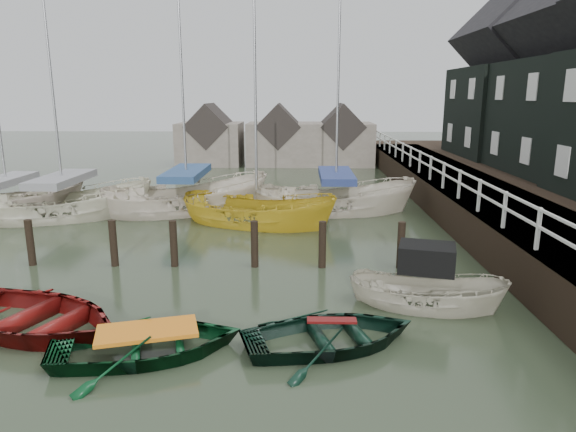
{
  "coord_description": "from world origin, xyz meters",
  "views": [
    {
      "loc": [
        2.53,
        -11.49,
        5.0
      ],
      "look_at": [
        2.17,
        3.67,
        1.4
      ],
      "focal_mm": 32.0,
      "sensor_mm": 36.0,
      "label": 1
    }
  ],
  "objects_px": {
    "sailboat_b": "(188,210)",
    "sailboat_d": "(335,211)",
    "rowboat_red": "(34,330)",
    "motorboat": "(426,302)",
    "sailboat_c": "(257,224)",
    "sailboat_a": "(66,217)",
    "rowboat_green": "(149,355)",
    "rowboat_dkgreen": "(331,345)",
    "sailboat_e": "(10,211)"
  },
  "relations": [
    {
      "from": "motorboat",
      "to": "sailboat_b",
      "type": "bearing_deg",
      "value": 52.48
    },
    {
      "from": "sailboat_b",
      "to": "sailboat_d",
      "type": "bearing_deg",
      "value": -114.42
    },
    {
      "from": "sailboat_c",
      "to": "sailboat_a",
      "type": "bearing_deg",
      "value": 103.98
    },
    {
      "from": "rowboat_red",
      "to": "rowboat_green",
      "type": "distance_m",
      "value": 3.0
    },
    {
      "from": "rowboat_dkgreen",
      "to": "sailboat_b",
      "type": "bearing_deg",
      "value": 7.51
    },
    {
      "from": "sailboat_b",
      "to": "sailboat_d",
      "type": "xyz_separation_m",
      "value": [
        6.47,
        -0.02,
        0.0
      ]
    },
    {
      "from": "rowboat_red",
      "to": "sailboat_d",
      "type": "bearing_deg",
      "value": -10.52
    },
    {
      "from": "motorboat",
      "to": "sailboat_a",
      "type": "bearing_deg",
      "value": 69.84
    },
    {
      "from": "rowboat_green",
      "to": "sailboat_b",
      "type": "height_order",
      "value": "sailboat_b"
    },
    {
      "from": "sailboat_d",
      "to": "motorboat",
      "type": "bearing_deg",
      "value": -175.98
    },
    {
      "from": "rowboat_red",
      "to": "sailboat_b",
      "type": "distance_m",
      "value": 11.73
    },
    {
      "from": "rowboat_red",
      "to": "sailboat_b",
      "type": "height_order",
      "value": "sailboat_b"
    },
    {
      "from": "motorboat",
      "to": "rowboat_dkgreen",
      "type": "bearing_deg",
      "value": 144.7
    },
    {
      "from": "motorboat",
      "to": "sailboat_a",
      "type": "distance_m",
      "value": 15.56
    },
    {
      "from": "sailboat_d",
      "to": "sailboat_b",
      "type": "bearing_deg",
      "value": 85.56
    },
    {
      "from": "sailboat_b",
      "to": "sailboat_c",
      "type": "distance_m",
      "value": 3.91
    },
    {
      "from": "rowboat_red",
      "to": "sailboat_e",
      "type": "height_order",
      "value": "sailboat_e"
    },
    {
      "from": "rowboat_green",
      "to": "sailboat_c",
      "type": "distance_m",
      "value": 10.6
    },
    {
      "from": "rowboat_green",
      "to": "motorboat",
      "type": "bearing_deg",
      "value": -83.65
    },
    {
      "from": "rowboat_green",
      "to": "sailboat_c",
      "type": "bearing_deg",
      "value": -23.06
    },
    {
      "from": "sailboat_d",
      "to": "sailboat_c",
      "type": "bearing_deg",
      "value": 119.72
    },
    {
      "from": "sailboat_c",
      "to": "motorboat",
      "type": "bearing_deg",
      "value": -129.53
    },
    {
      "from": "rowboat_red",
      "to": "rowboat_green",
      "type": "height_order",
      "value": "rowboat_red"
    },
    {
      "from": "rowboat_red",
      "to": "motorboat",
      "type": "relative_size",
      "value": 1.15
    },
    {
      "from": "rowboat_dkgreen",
      "to": "sailboat_a",
      "type": "height_order",
      "value": "sailboat_a"
    },
    {
      "from": "sailboat_e",
      "to": "motorboat",
      "type": "bearing_deg",
      "value": -142.67
    },
    {
      "from": "rowboat_green",
      "to": "sailboat_a",
      "type": "bearing_deg",
      "value": 14.67
    },
    {
      "from": "sailboat_b",
      "to": "rowboat_green",
      "type": "bearing_deg",
      "value": 164.42
    },
    {
      "from": "sailboat_a",
      "to": "sailboat_b",
      "type": "bearing_deg",
      "value": -95.64
    },
    {
      "from": "rowboat_red",
      "to": "sailboat_c",
      "type": "relative_size",
      "value": 0.45
    },
    {
      "from": "motorboat",
      "to": "sailboat_c",
      "type": "distance_m",
      "value": 9.32
    },
    {
      "from": "rowboat_dkgreen",
      "to": "sailboat_e",
      "type": "bearing_deg",
      "value": 31.42
    },
    {
      "from": "motorboat",
      "to": "sailboat_b",
      "type": "distance_m",
      "value": 12.97
    },
    {
      "from": "motorboat",
      "to": "sailboat_a",
      "type": "height_order",
      "value": "sailboat_a"
    },
    {
      "from": "rowboat_green",
      "to": "sailboat_e",
      "type": "relative_size",
      "value": 0.41
    },
    {
      "from": "sailboat_d",
      "to": "rowboat_dkgreen",
      "type": "bearing_deg",
      "value": 171.5
    },
    {
      "from": "motorboat",
      "to": "sailboat_e",
      "type": "xyz_separation_m",
      "value": [
        -15.61,
        9.74,
        -0.06
      ]
    },
    {
      "from": "motorboat",
      "to": "sailboat_d",
      "type": "relative_size",
      "value": 0.33
    },
    {
      "from": "rowboat_dkgreen",
      "to": "sailboat_b",
      "type": "height_order",
      "value": "sailboat_b"
    },
    {
      "from": "sailboat_a",
      "to": "sailboat_e",
      "type": "distance_m",
      "value": 2.96
    },
    {
      "from": "motorboat",
      "to": "rowboat_green",
      "type": "bearing_deg",
      "value": 127.07
    },
    {
      "from": "rowboat_dkgreen",
      "to": "sailboat_b",
      "type": "distance_m",
      "value": 13.46
    },
    {
      "from": "rowboat_red",
      "to": "sailboat_c",
      "type": "bearing_deg",
      "value": -1.73
    },
    {
      "from": "rowboat_green",
      "to": "sailboat_d",
      "type": "bearing_deg",
      "value": -35.72
    },
    {
      "from": "sailboat_b",
      "to": "sailboat_c",
      "type": "xyz_separation_m",
      "value": [
        3.23,
        -2.2,
        -0.05
      ]
    },
    {
      "from": "sailboat_e",
      "to": "sailboat_a",
      "type": "bearing_deg",
      "value": -127.79
    },
    {
      "from": "rowboat_green",
      "to": "motorboat",
      "type": "xyz_separation_m",
      "value": [
        6.02,
        2.49,
        0.12
      ]
    },
    {
      "from": "motorboat",
      "to": "sailboat_d",
      "type": "xyz_separation_m",
      "value": [
        -1.49,
        10.22,
        -0.06
      ]
    },
    {
      "from": "motorboat",
      "to": "sailboat_d",
      "type": "height_order",
      "value": "sailboat_d"
    },
    {
      "from": "rowboat_dkgreen",
      "to": "sailboat_c",
      "type": "bearing_deg",
      "value": -3.81
    }
  ]
}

